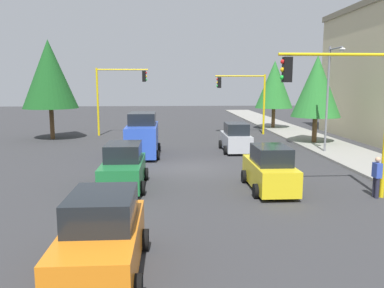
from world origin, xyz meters
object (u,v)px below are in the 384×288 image
(delivery_van_blue, at_px, (142,136))
(car_green, at_px, (124,168))
(car_silver, at_px, (236,138))
(tree_opposite_side, at_px, (49,74))
(street_lamp_curbside, at_px, (330,88))
(tree_roadside_mid, at_px, (317,87))
(pedestrian_crossing, at_px, (377,176))
(car_orange, at_px, (102,238))
(car_yellow, at_px, (270,170))
(traffic_signal_far_right, at_px, (117,88))
(traffic_signal_near_left, at_px, (345,96))
(traffic_signal_far_left, at_px, (244,92))
(tree_roadside_far, at_px, (274,85))

(delivery_van_blue, relative_size, car_green, 1.17)
(car_silver, bearing_deg, car_green, -36.78)
(tree_opposite_side, bearing_deg, street_lamp_curbside, 67.45)
(tree_roadside_mid, relative_size, pedestrian_crossing, 3.96)
(car_silver, distance_m, car_orange, 18.01)
(car_yellow, bearing_deg, traffic_signal_far_right, -154.41)
(traffic_signal_near_left, relative_size, delivery_van_blue, 1.23)
(tree_opposite_side, height_order, car_yellow, tree_opposite_side)
(car_orange, bearing_deg, traffic_signal_far_left, 161.69)
(traffic_signal_far_right, relative_size, street_lamp_curbside, 0.86)
(traffic_signal_far_left, relative_size, car_orange, 1.31)
(traffic_signal_near_left, relative_size, street_lamp_curbside, 0.84)
(traffic_signal_near_left, height_order, car_silver, traffic_signal_near_left)
(traffic_signal_far_left, relative_size, traffic_signal_far_right, 0.91)
(delivery_van_blue, bearing_deg, tree_roadside_far, 138.54)
(car_silver, bearing_deg, car_yellow, -1.20)
(traffic_signal_far_left, relative_size, street_lamp_curbside, 0.78)
(traffic_signal_far_left, height_order, tree_opposite_side, tree_opposite_side)
(tree_roadside_mid, height_order, car_silver, tree_roadside_mid)
(tree_opposite_side, xyz_separation_m, car_orange, (23.76, 8.14, -4.48))
(traffic_signal_far_left, bearing_deg, traffic_signal_far_right, -90.00)
(car_yellow, bearing_deg, traffic_signal_far_left, 172.39)
(traffic_signal_far_left, relative_size, traffic_signal_near_left, 0.93)
(traffic_signal_near_left, xyz_separation_m, delivery_van_blue, (-9.95, -8.64, -2.87))
(traffic_signal_near_left, bearing_deg, car_green, -104.06)
(car_yellow, bearing_deg, pedestrian_crossing, 70.74)
(traffic_signal_far_right, distance_m, car_silver, 13.15)
(traffic_signal_far_left, height_order, pedestrian_crossing, traffic_signal_far_left)
(street_lamp_curbside, height_order, car_green, street_lamp_curbside)
(street_lamp_curbside, bearing_deg, tree_opposite_side, -112.55)
(traffic_signal_far_right, xyz_separation_m, car_silver, (8.87, 9.12, -3.33))
(traffic_signal_far_left, bearing_deg, tree_roadside_far, 136.18)
(delivery_van_blue, xyz_separation_m, car_yellow, (8.57, 6.09, -0.39))
(street_lamp_curbside, relative_size, car_yellow, 1.74)
(traffic_signal_far_left, distance_m, delivery_van_blue, 13.46)
(car_green, distance_m, car_orange, 8.02)
(traffic_signal_near_left, relative_size, tree_roadside_far, 0.85)
(traffic_signal_far_right, xyz_separation_m, car_yellow, (18.62, 8.92, -3.33))
(street_lamp_curbside, height_order, tree_roadside_far, street_lamp_curbside)
(traffic_signal_far_left, height_order, tree_roadside_mid, tree_roadside_mid)
(traffic_signal_far_right, relative_size, tree_roadside_mid, 0.89)
(street_lamp_curbside, height_order, tree_roadside_mid, street_lamp_curbside)
(traffic_signal_far_left, bearing_deg, delivery_van_blue, -40.47)
(traffic_signal_far_left, height_order, delivery_van_blue, traffic_signal_far_left)
(car_silver, bearing_deg, delivery_van_blue, -79.36)
(tree_roadside_mid, xyz_separation_m, delivery_van_blue, (4.05, -12.91, -3.12))
(pedestrian_crossing, bearing_deg, car_yellow, -109.26)
(car_green, bearing_deg, car_silver, 143.22)
(tree_roadside_far, distance_m, car_green, 25.48)
(traffic_signal_near_left, bearing_deg, tree_roadside_far, 171.07)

